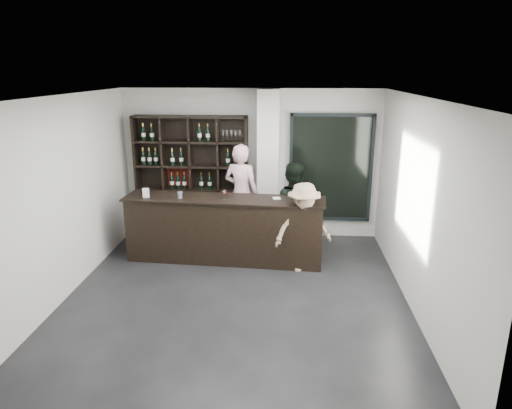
# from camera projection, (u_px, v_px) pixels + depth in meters

# --- Properties ---
(floor) EXTENTS (5.00, 5.50, 0.01)m
(floor) POSITION_uv_depth(u_px,v_px,m) (236.00, 298.00, 6.75)
(floor) COLOR black
(floor) RESTS_ON ground
(wine_shelf) EXTENTS (2.20, 0.35, 2.40)m
(wine_shelf) POSITION_uv_depth(u_px,v_px,m) (192.00, 178.00, 8.94)
(wine_shelf) COLOR black
(wine_shelf) RESTS_ON floor
(structural_column) EXTENTS (0.40, 0.40, 2.90)m
(structural_column) POSITION_uv_depth(u_px,v_px,m) (268.00, 167.00, 8.67)
(structural_column) COLOR silver
(structural_column) RESTS_ON floor
(glass_panel) EXTENTS (1.60, 0.08, 2.10)m
(glass_panel) POSITION_uv_depth(u_px,v_px,m) (331.00, 168.00, 8.81)
(glass_panel) COLOR black
(glass_panel) RESTS_ON floor
(tasting_counter) EXTENTS (3.44, 0.71, 1.14)m
(tasting_counter) POSITION_uv_depth(u_px,v_px,m) (225.00, 229.00, 7.93)
(tasting_counter) COLOR black
(tasting_counter) RESTS_ON floor
(taster_pink) EXTENTS (0.81, 0.67, 1.92)m
(taster_pink) POSITION_uv_depth(u_px,v_px,m) (241.00, 194.00, 8.72)
(taster_pink) COLOR #FFC8CF
(taster_pink) RESTS_ON floor
(taster_black) EXTENTS (0.91, 0.76, 1.68)m
(taster_black) POSITION_uv_depth(u_px,v_px,m) (292.00, 208.00, 8.22)
(taster_black) COLOR black
(taster_black) RESTS_ON floor
(customer) EXTENTS (1.10, 0.85, 1.50)m
(customer) POSITION_uv_depth(u_px,v_px,m) (303.00, 228.00, 7.47)
(customer) COLOR #94795F
(customer) RESTS_ON floor
(wine_glass) EXTENTS (0.08, 0.08, 0.19)m
(wine_glass) POSITION_uv_depth(u_px,v_px,m) (224.00, 194.00, 7.66)
(wine_glass) COLOR white
(wine_glass) RESTS_ON tasting_counter
(spit_cup) EXTENTS (0.11, 0.11, 0.11)m
(spit_cup) POSITION_uv_depth(u_px,v_px,m) (180.00, 195.00, 7.74)
(spit_cup) COLOR #A1B0C2
(spit_cup) RESTS_ON tasting_counter
(napkin_stack) EXTENTS (0.15, 0.15, 0.02)m
(napkin_stack) POSITION_uv_depth(u_px,v_px,m) (277.00, 198.00, 7.71)
(napkin_stack) COLOR white
(napkin_stack) RESTS_ON tasting_counter
(card_stand) EXTENTS (0.11, 0.07, 0.16)m
(card_stand) POSITION_uv_depth(u_px,v_px,m) (146.00, 193.00, 7.78)
(card_stand) COLOR white
(card_stand) RESTS_ON tasting_counter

